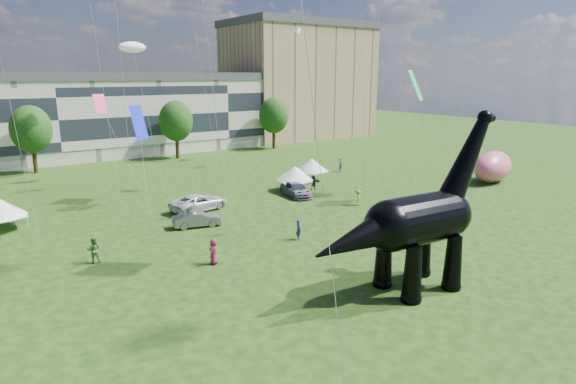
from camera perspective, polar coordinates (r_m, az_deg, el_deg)
ground at (r=30.06m, az=12.50°, el=-11.75°), size 220.00×220.00×0.00m
terrace_row at (r=81.31m, az=-26.19°, el=7.58°), size 78.00×11.00×12.00m
apartment_block at (r=102.69m, az=1.22°, el=12.76°), size 28.00×18.00×22.00m
tree_mid_left at (r=71.87m, az=-28.21°, el=6.97°), size 5.20×5.20×9.44m
tree_mid_right at (r=76.80m, az=-13.17°, el=8.56°), size 5.20×5.20×9.44m
tree_far_right at (r=85.10m, az=-1.72°, el=9.38°), size 5.20×5.20×9.44m
dinosaur_sculpture at (r=29.45m, az=14.64°, el=-3.69°), size 13.55×3.93×11.06m
car_grey at (r=42.16m, az=-10.72°, el=-3.17°), size 4.34×2.38×1.36m
car_white at (r=47.10m, az=-10.49°, el=-1.22°), size 6.10×3.61×1.59m
car_dark at (r=51.79m, az=0.93°, el=0.30°), size 2.75×5.24×1.45m
gazebo_near at (r=53.86m, az=0.80°, el=2.22°), size 5.16×5.16×2.85m
gazebo_far at (r=59.38m, az=2.79°, el=3.23°), size 4.97×4.97×2.76m
gazebo_left at (r=46.81m, az=-30.94°, el=-1.64°), size 4.78×4.78×2.75m
inflatable_pink at (r=63.61m, az=23.09°, el=2.79°), size 8.27×5.60×3.78m
visitors at (r=41.62m, az=-10.92°, el=-3.10°), size 53.82×20.81×1.89m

